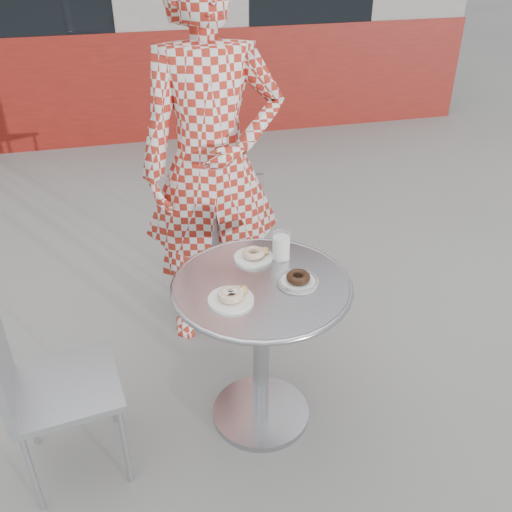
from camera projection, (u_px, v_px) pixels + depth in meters
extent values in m
plane|color=gray|center=(265.00, 405.00, 2.60)|extent=(60.00, 60.00, 0.00)
cube|color=maroon|center=(165.00, 85.00, 5.38)|extent=(6.02, 0.20, 1.00)
cylinder|color=silver|center=(261.00, 412.00, 2.54)|extent=(0.43, 0.43, 0.03)
cylinder|color=silver|center=(261.00, 354.00, 2.37)|extent=(0.07, 0.07, 0.68)
cylinder|color=silver|center=(262.00, 285.00, 2.19)|extent=(0.68, 0.68, 0.02)
torus|color=silver|center=(262.00, 285.00, 2.19)|extent=(0.70, 0.70, 0.02)
cube|color=#A5A8AD|center=(224.00, 229.00, 3.16)|extent=(0.43, 0.43, 0.03)
cube|color=#A5A8AD|center=(226.00, 211.00, 2.90)|extent=(0.39, 0.08, 0.39)
cube|color=#A5A8AD|center=(65.00, 387.00, 2.12)|extent=(0.44, 0.44, 0.03)
imported|color=#AA271A|center=(212.00, 166.00, 2.64)|extent=(0.69, 0.47, 1.83)
cylinder|color=white|center=(254.00, 257.00, 2.33)|extent=(0.16, 0.16, 0.01)
torus|color=#B97A47|center=(254.00, 253.00, 2.32)|extent=(0.09, 0.09, 0.03)
sphere|color=#B77A3F|center=(265.00, 251.00, 2.34)|extent=(0.03, 0.03, 0.03)
cylinder|color=white|center=(231.00, 300.00, 2.08)|extent=(0.17, 0.17, 0.01)
torus|color=#B97A47|center=(231.00, 295.00, 2.07)|extent=(0.10, 0.10, 0.03)
sphere|color=#B77A3F|center=(243.00, 290.00, 2.09)|extent=(0.03, 0.03, 0.03)
cylinder|color=white|center=(298.00, 282.00, 2.18)|extent=(0.16, 0.16, 0.01)
torus|color=black|center=(298.00, 277.00, 2.17)|extent=(0.09, 0.09, 0.03)
torus|color=black|center=(298.00, 281.00, 2.18)|extent=(0.16, 0.16, 0.01)
cylinder|color=white|center=(281.00, 248.00, 2.31)|extent=(0.07, 0.07, 0.10)
cylinder|color=white|center=(281.00, 246.00, 2.30)|extent=(0.08, 0.08, 0.12)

